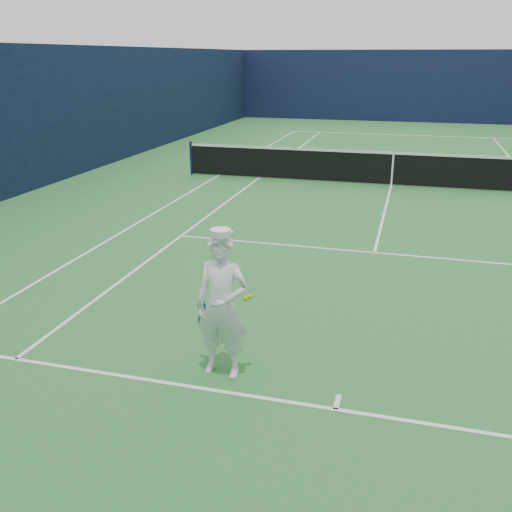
% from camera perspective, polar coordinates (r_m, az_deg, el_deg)
% --- Properties ---
extents(ground, '(80.00, 80.00, 0.00)m').
position_cam_1_polar(ground, '(17.68, 13.36, 6.87)').
color(ground, '#2A6F30').
rests_on(ground, ground).
extents(court_markings, '(11.03, 23.83, 0.01)m').
position_cam_1_polar(court_markings, '(17.68, 13.36, 6.88)').
color(court_markings, white).
rests_on(court_markings, ground).
extents(windscreen_fence, '(20.12, 36.12, 4.00)m').
position_cam_1_polar(windscreen_fence, '(17.37, 13.88, 13.31)').
color(windscreen_fence, '#0E1536').
rests_on(windscreen_fence, ground).
extents(tennis_net, '(12.88, 0.09, 1.07)m').
position_cam_1_polar(tennis_net, '(17.57, 13.50, 8.63)').
color(tennis_net, '#141E4C').
rests_on(tennis_net, ground).
extents(tennis_player, '(0.76, 0.50, 1.84)m').
position_cam_1_polar(tennis_player, '(6.76, -3.42, -4.98)').
color(tennis_player, white).
rests_on(tennis_player, ground).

